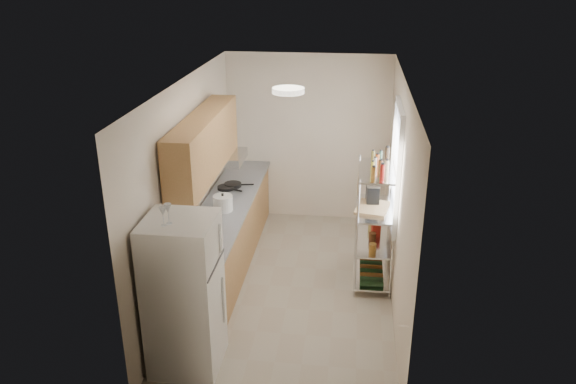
% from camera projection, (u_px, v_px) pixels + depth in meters
% --- Properties ---
extents(room, '(2.52, 4.42, 2.62)m').
position_uv_depth(room, '(291.00, 192.00, 6.63)').
color(room, '#ACA18B').
rests_on(room, ground).
extents(counter_run, '(0.63, 3.51, 0.90)m').
position_uv_depth(counter_run, '(226.00, 235.00, 7.45)').
color(counter_run, '#B57F4D').
rests_on(counter_run, ground).
extents(upper_cabinets, '(0.33, 2.20, 0.72)m').
position_uv_depth(upper_cabinets, '(204.00, 145.00, 6.64)').
color(upper_cabinets, '#B57F4D').
rests_on(upper_cabinets, room).
extents(range_hood, '(0.50, 0.60, 0.12)m').
position_uv_depth(range_hood, '(225.00, 157.00, 7.53)').
color(range_hood, '#B7BABC').
rests_on(range_hood, room).
extents(window, '(0.06, 1.00, 1.46)m').
position_uv_depth(window, '(396.00, 166.00, 6.72)').
color(window, white).
rests_on(window, room).
extents(bakers_rack, '(0.45, 0.90, 1.73)m').
position_uv_depth(bakers_rack, '(376.00, 201.00, 6.86)').
color(bakers_rack, silver).
rests_on(bakers_rack, ground).
extents(ceiling_dome, '(0.34, 0.34, 0.05)m').
position_uv_depth(ceiling_dome, '(288.00, 90.00, 5.87)').
color(ceiling_dome, white).
rests_on(ceiling_dome, room).
extents(refrigerator, '(0.66, 0.66, 1.61)m').
position_uv_depth(refrigerator, '(184.00, 295.00, 5.47)').
color(refrigerator, white).
rests_on(refrigerator, ground).
extents(wine_glass_a, '(0.06, 0.06, 0.18)m').
position_uv_depth(wine_glass_a, '(163.00, 216.00, 5.01)').
color(wine_glass_a, silver).
rests_on(wine_glass_a, refrigerator).
extents(wine_glass_b, '(0.07, 0.07, 0.20)m').
position_uv_depth(wine_glass_b, '(168.00, 214.00, 5.05)').
color(wine_glass_b, silver).
rests_on(wine_glass_b, refrigerator).
extents(rice_cooker, '(0.25, 0.25, 0.20)m').
position_uv_depth(rice_cooker, '(223.00, 203.00, 7.07)').
color(rice_cooker, white).
rests_on(rice_cooker, counter_run).
extents(frying_pan_large, '(0.31, 0.31, 0.04)m').
position_uv_depth(frying_pan_large, '(226.00, 188.00, 7.78)').
color(frying_pan_large, black).
rests_on(frying_pan_large, counter_run).
extents(frying_pan_small, '(0.28, 0.28, 0.05)m').
position_uv_depth(frying_pan_small, '(233.00, 185.00, 7.86)').
color(frying_pan_small, black).
rests_on(frying_pan_small, counter_run).
extents(cutting_board, '(0.45, 0.54, 0.03)m').
position_uv_depth(cutting_board, '(372.00, 208.00, 6.87)').
color(cutting_board, tan).
rests_on(cutting_board, bakers_rack).
extents(espresso_machine, '(0.17, 0.24, 0.27)m').
position_uv_depth(espresso_machine, '(373.00, 194.00, 6.98)').
color(espresso_machine, black).
rests_on(espresso_machine, bakers_rack).
extents(storage_bag, '(0.12, 0.16, 0.17)m').
position_uv_depth(storage_bag, '(376.00, 229.00, 7.19)').
color(storage_bag, maroon).
rests_on(storage_bag, bakers_rack).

